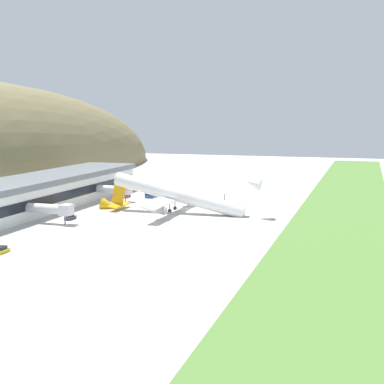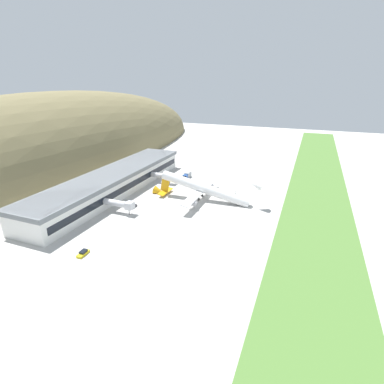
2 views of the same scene
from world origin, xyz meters
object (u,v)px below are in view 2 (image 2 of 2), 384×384
object	(u,v)px
service_car_0	(133,206)
fuel_truck	(187,175)
terminal_building	(113,181)
cargo_airplane	(203,189)
service_car_1	(171,177)
jetway_1	(164,176)
jetway_0	(120,204)
traffic_cone_0	(222,168)
service_car_2	(83,253)

from	to	relation	value
service_car_0	fuel_truck	distance (m)	46.19
service_car_0	terminal_building	bearing A→B (deg)	55.92
cargo_airplane	service_car_1	bearing A→B (deg)	49.78
jetway_1	fuel_truck	size ratio (longest dim) A/B	1.73
jetway_0	fuel_truck	world-z (taller)	jetway_0
terminal_building	jetway_0	world-z (taller)	terminal_building
terminal_building	traffic_cone_0	distance (m)	69.31
cargo_airplane	service_car_2	xyz separation A→B (m)	(-56.12, 18.90, -4.55)
terminal_building	jetway_0	size ratio (longest dim) A/B	7.64
jetway_1	service_car_0	xyz separation A→B (m)	(-33.20, -2.14, -3.34)
terminal_building	service_car_0	distance (m)	22.77
service_car_1	fuel_truck	size ratio (longest dim) A/B	0.55
service_car_1	service_car_2	size ratio (longest dim) A/B	0.87
jetway_0	service_car_2	bearing A→B (deg)	-167.12
cargo_airplane	jetway_1	bearing A→B (deg)	62.14
cargo_airplane	service_car_0	xyz separation A→B (m)	(-19.24, 24.26, -4.48)
jetway_0	jetway_1	distance (m)	39.68
service_car_2	fuel_truck	bearing A→B (deg)	-0.27
cargo_airplane	service_car_2	bearing A→B (deg)	161.38
cargo_airplane	fuel_truck	bearing A→B (deg)	34.86
service_car_0	service_car_1	bearing A→B (deg)	3.23
terminal_building	fuel_truck	size ratio (longest dim) A/B	14.32
jetway_1	service_car_1	xyz separation A→B (m)	(8.55, 0.21, -3.36)
terminal_building	fuel_truck	distance (m)	41.42
jetway_0	service_car_0	bearing A→B (deg)	-13.78
jetway_1	traffic_cone_0	xyz separation A→B (m)	(37.85, -20.34, -3.71)
terminal_building	service_car_1	bearing A→B (deg)	-28.69
terminal_building	cargo_airplane	size ratio (longest dim) A/B	2.02
terminal_building	jetway_0	xyz separation A→B (m)	(-18.92, -16.81, -1.70)
terminal_building	traffic_cone_0	size ratio (longest dim) A/B	176.38
service_car_0	traffic_cone_0	world-z (taller)	service_car_0
jetway_0	traffic_cone_0	distance (m)	80.10
service_car_0	jetway_0	bearing A→B (deg)	166.22
service_car_0	service_car_1	distance (m)	41.82
service_car_2	service_car_1	bearing A→B (deg)	5.61
service_car_1	service_car_0	bearing A→B (deg)	-176.77
terminal_building	traffic_cone_0	bearing A→B (deg)	-31.98
jetway_0	service_car_2	size ratio (longest dim) A/B	2.95
service_car_1	traffic_cone_0	world-z (taller)	service_car_1
jetway_0	cargo_airplane	world-z (taller)	cargo_airplane
cargo_airplane	fuel_truck	xyz separation A→B (m)	(26.59, 18.52, -3.70)
fuel_truck	cargo_airplane	bearing A→B (deg)	-145.14
service_car_2	traffic_cone_0	world-z (taller)	service_car_2
jetway_0	jetway_1	size ratio (longest dim) A/B	1.08
service_car_1	traffic_cone_0	xyz separation A→B (m)	(29.30, -20.55, -0.35)
service_car_2	fuel_truck	distance (m)	82.71
fuel_truck	traffic_cone_0	xyz separation A→B (m)	(25.23, -12.45, -1.14)
jetway_1	service_car_1	bearing A→B (deg)	1.43
terminal_building	fuel_truck	xyz separation A→B (m)	(33.38, -24.14, -4.27)
jetway_1	cargo_airplane	distance (m)	29.89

